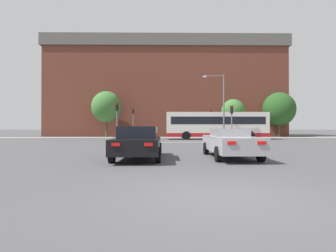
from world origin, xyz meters
TOP-DOWN VIEW (x-y plane):
  - ground_plane at (0.00, 0.00)m, footprint 400.00×400.00m
  - stop_line_strip at (0.00, 20.11)m, footprint 8.78×0.30m
  - far_pavement at (0.00, 32.75)m, footprint 69.76×2.50m
  - brick_civic_building at (-0.93, 42.81)m, footprint 40.79×12.49m
  - car_saloon_left at (-2.29, 6.51)m, footprint 2.07×4.74m
  - car_roadster_right at (1.96, 6.87)m, footprint 2.00×4.93m
  - bus_crossing_lead at (5.22, 26.62)m, footprint 12.21×2.69m
  - traffic_light_far_left at (-5.63, 32.10)m, footprint 0.26×0.31m
  - traffic_light_far_right at (5.51, 31.85)m, footprint 0.26×0.31m
  - traffic_light_near_left at (-5.84, 20.55)m, footprint 0.26×0.31m
  - traffic_light_near_right at (5.63, 20.80)m, footprint 0.26×0.31m
  - street_lamp_junction at (5.15, 24.14)m, footprint 2.48×0.36m
  - pedestrian_waiting at (-3.82, 32.53)m, footprint 0.45×0.42m
  - pedestrian_walking_east at (8.52, 33.53)m, footprint 0.45×0.35m
  - tree_by_building at (17.10, 36.09)m, footprint 5.07×5.07m
  - tree_kerbside at (-9.90, 34.17)m, footprint 4.46×4.46m
  - tree_distant at (9.65, 35.58)m, footprint 3.73×3.73m

SIDE VIEW (x-z plane):
  - ground_plane at x=0.00m, z-range 0.00..0.00m
  - stop_line_strip at x=0.00m, z-range 0.00..0.01m
  - far_pavement at x=0.00m, z-range 0.00..0.01m
  - car_roadster_right at x=1.96m, z-range 0.02..1.38m
  - car_saloon_left at x=-2.29m, z-range 0.02..1.48m
  - pedestrian_waiting at x=-3.82m, z-range 0.13..1.71m
  - pedestrian_walking_east at x=8.52m, z-range 0.14..1.77m
  - bus_crossing_lead at x=5.22m, z-range 0.13..3.41m
  - traffic_light_near_right at x=5.63m, z-range 0.65..4.30m
  - traffic_light_near_left at x=-5.84m, z-range 0.69..4.58m
  - traffic_light_far_right at x=5.51m, z-range 0.70..4.68m
  - traffic_light_far_left at x=-5.63m, z-range 0.73..4.96m
  - tree_distant at x=9.65m, z-range 0.98..6.90m
  - tree_by_building at x=17.10m, z-range 0.86..7.93m
  - street_lamp_junction at x=5.15m, z-range 0.85..8.29m
  - tree_kerbside at x=-9.90m, z-range 1.11..8.03m
  - brick_civic_building at x=-0.93m, z-range -0.77..17.60m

